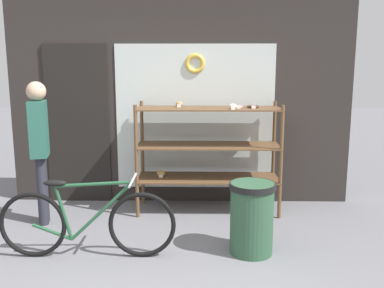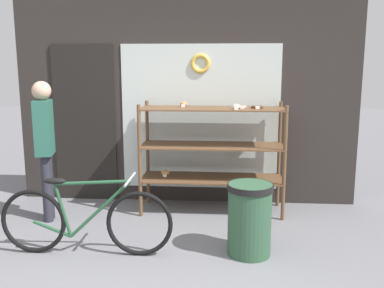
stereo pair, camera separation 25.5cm
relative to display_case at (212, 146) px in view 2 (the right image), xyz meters
name	(u,v)px [view 2 (the right image)]	position (x,y,z in m)	size (l,w,h in m)	color
ground_plane	(161,281)	(-0.37, -1.84, -0.84)	(30.00, 30.00, 0.00)	slate
storefront_facade	(182,92)	(-0.42, 0.42, 0.63)	(4.50, 0.13, 3.03)	#2D2826
display_case	(212,146)	(0.00, 0.00, 0.00)	(1.76, 0.57, 1.38)	brown
bicycle	(85,220)	(-1.19, -1.36, -0.49)	(1.70, 0.46, 0.78)	black
pedestrian	(45,140)	(-1.93, -0.48, 0.13)	(0.25, 0.35, 1.65)	#282833
trash_bin	(250,217)	(0.41, -1.24, -0.46)	(0.45, 0.45, 0.71)	#2D5138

